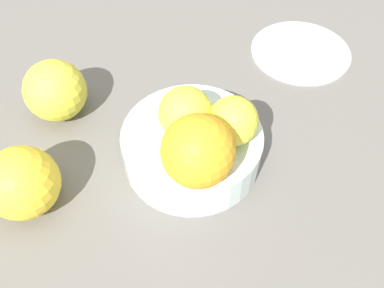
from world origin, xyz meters
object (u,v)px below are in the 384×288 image
(orange_in_bowl_1, at_px, (233,121))
(side_plate, at_px, (301,51))
(orange_in_bowl_2, at_px, (198,151))
(orange_in_bowl_0, at_px, (186,113))
(orange_loose_0, at_px, (55,91))
(orange_loose_1, at_px, (22,183))
(fruit_bowl, at_px, (192,147))

(orange_in_bowl_1, height_order, side_plate, orange_in_bowl_1)
(orange_in_bowl_2, bearing_deg, orange_in_bowl_0, -140.88)
(orange_loose_0, xyz_separation_m, side_plate, (-0.29, 0.27, -0.04))
(orange_in_bowl_2, relative_size, orange_loose_1, 0.94)
(fruit_bowl, height_order, orange_loose_0, orange_loose_0)
(orange_in_bowl_0, bearing_deg, orange_in_bowl_2, 39.12)
(orange_in_bowl_2, height_order, side_plate, orange_in_bowl_2)
(fruit_bowl, relative_size, orange_in_bowl_2, 2.17)
(fruit_bowl, xyz_separation_m, orange_in_bowl_0, (-0.00, -0.01, 0.06))
(fruit_bowl, distance_m, side_plate, 0.29)
(fruit_bowl, distance_m, orange_in_bowl_1, 0.07)
(orange_in_bowl_2, distance_m, side_plate, 0.34)
(orange_in_bowl_2, bearing_deg, fruit_bowl, -146.86)
(orange_in_bowl_2, bearing_deg, orange_loose_1, -60.63)
(side_plate, bearing_deg, orange_loose_1, -25.58)
(orange_in_bowl_0, relative_size, orange_in_bowl_1, 1.08)
(orange_loose_0, height_order, orange_loose_1, same)
(orange_loose_1, relative_size, side_plate, 0.53)
(orange_in_bowl_1, height_order, orange_loose_0, orange_in_bowl_1)
(fruit_bowl, height_order, orange_in_bowl_2, orange_in_bowl_2)
(fruit_bowl, xyz_separation_m, orange_loose_1, (0.15, -0.14, 0.02))
(orange_loose_0, distance_m, orange_loose_1, 0.15)
(orange_in_bowl_1, relative_size, side_plate, 0.37)
(orange_in_bowl_1, bearing_deg, orange_in_bowl_0, -73.88)
(fruit_bowl, relative_size, orange_loose_1, 2.05)
(orange_in_bowl_0, distance_m, side_plate, 0.30)
(orange_in_bowl_0, relative_size, side_plate, 0.40)
(orange_loose_0, bearing_deg, orange_in_bowl_0, 93.13)
(fruit_bowl, xyz_separation_m, orange_in_bowl_1, (-0.02, 0.05, 0.06))
(fruit_bowl, xyz_separation_m, orange_in_bowl_2, (0.05, 0.03, 0.07))
(orange_loose_1, bearing_deg, side_plate, 154.42)
(orange_in_bowl_1, xyz_separation_m, orange_loose_1, (0.17, -0.19, -0.04))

